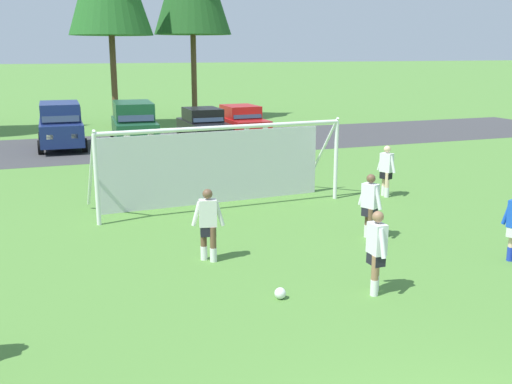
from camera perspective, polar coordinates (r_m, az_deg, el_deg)
The scene contains 12 objects.
ground_plane at distance 20.15m, azimuth -7.63°, elevation 0.11°, with size 400.00×400.00×0.00m, color #518438.
parking_lot_strip at distance 30.01m, azimuth -12.00°, elevation 4.30°, with size 52.00×8.40×0.01m, color #3D3D3F.
soccer_ball at distance 11.46m, azimuth 2.32°, elevation -9.59°, with size 0.22×0.22×0.22m.
soccer_goal at distance 17.99m, azimuth -3.75°, elevation 2.81°, with size 7.51×2.35×2.57m.
player_striker_near at distance 11.68m, azimuth 11.36°, elevation -5.66°, with size 0.29×0.73×1.64m.
player_winger_left at distance 19.50m, azimuth 12.27°, elevation 1.95°, with size 0.38×0.73×1.64m.
player_winger_right at distance 13.24m, azimuth -4.58°, elevation -3.16°, with size 0.72×0.35×1.64m.
player_trailing_back at distance 15.00m, azimuth 10.76°, elevation -1.38°, with size 0.38×0.73×1.64m.
parked_car_slot_far_left at distance 30.00m, azimuth -18.06°, elevation 6.08°, with size 2.24×4.65×2.16m.
parked_car_slot_left at distance 29.45m, azimuth -11.52°, elevation 6.34°, with size 2.40×4.73×2.16m.
parked_car_slot_center_left at distance 30.57m, azimuth -5.03°, elevation 6.36°, with size 2.06×4.21×1.72m.
parked_car_slot_center at distance 31.96m, azimuth -1.41°, elevation 6.71°, with size 2.12×4.24×1.72m.
Camera 1 is at (-4.26, -4.16, 4.58)m, focal length 42.08 mm.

